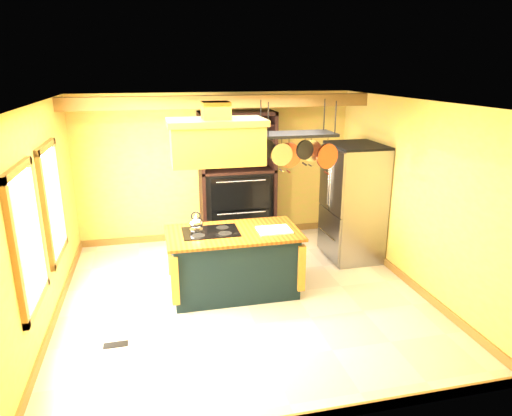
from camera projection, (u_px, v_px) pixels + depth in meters
name	position (u px, v px, depth m)	size (l,w,h in m)	color
floor	(244.00, 297.00, 6.47)	(5.00, 5.00, 0.00)	beige
ceiling	(242.00, 102.00, 5.67)	(5.00, 5.00, 0.00)	white
wall_back	(216.00, 167.00, 8.40)	(5.00, 0.02, 2.70)	#DBA250
wall_front	(303.00, 292.00, 3.74)	(5.00, 0.02, 2.70)	#DBA250
wall_left	(41.00, 220.00, 5.53)	(0.02, 5.00, 2.70)	#DBA250
wall_right	(412.00, 195.00, 6.61)	(0.02, 5.00, 2.70)	#DBA250
ceiling_beam	(221.00, 102.00, 7.29)	(5.00, 0.15, 0.20)	olive
window_near	(28.00, 239.00, 4.78)	(0.06, 1.06, 1.56)	olive
window_far	(53.00, 202.00, 6.08)	(0.06, 1.06, 1.56)	olive
kitchen_island	(234.00, 261.00, 6.50)	(1.86, 1.03, 1.11)	black
range_hood	(217.00, 139.00, 5.94)	(1.26, 0.71, 0.80)	#B7832D
pot_rack	(298.00, 143.00, 6.21)	(1.12, 0.51, 0.92)	black
refrigerator	(352.00, 205.00, 7.60)	(0.82, 0.97, 1.90)	gray
hutch	(237.00, 193.00, 8.36)	(1.35, 0.61, 2.39)	black
floor_register	(116.00, 345.00, 5.35)	(0.28, 0.12, 0.01)	black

